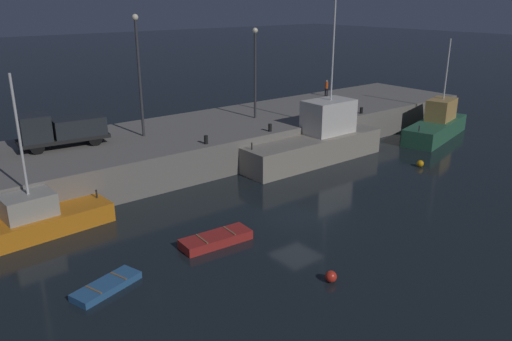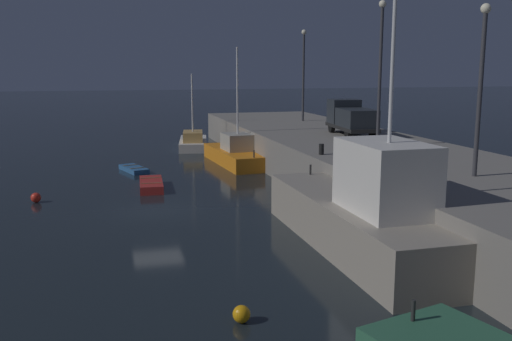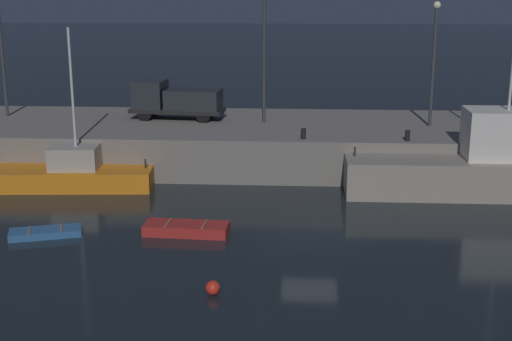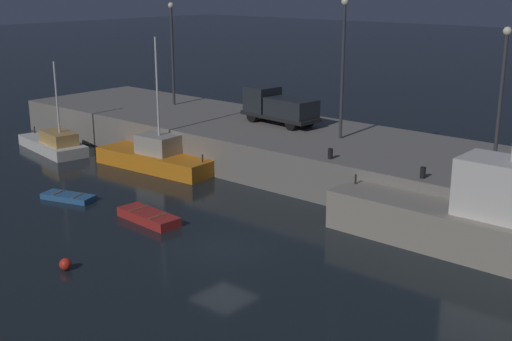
% 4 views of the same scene
% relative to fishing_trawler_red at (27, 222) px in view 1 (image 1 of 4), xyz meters
% --- Properties ---
extents(ground_plane, '(320.00, 320.00, 0.00)m').
position_rel_fishing_trawler_red_xyz_m(ground_plane, '(12.94, -7.26, -0.78)').
color(ground_plane, black).
extents(pier_quay, '(60.13, 10.34, 2.50)m').
position_rel_fishing_trawler_red_xyz_m(pier_quay, '(12.94, 6.19, 0.47)').
color(pier_quay, gray).
rests_on(pier_quay, ground).
extents(fishing_trawler_red, '(9.01, 3.44, 8.67)m').
position_rel_fishing_trawler_red_xyz_m(fishing_trawler_red, '(0.00, 0.00, 0.00)').
color(fishing_trawler_red, orange).
rests_on(fishing_trawler_red, ground).
extents(fishing_boat_blue, '(9.89, 5.03, 8.72)m').
position_rel_fishing_trawler_red_xyz_m(fishing_boat_blue, '(35.08, -1.93, 0.37)').
color(fishing_boat_blue, '#2D6647').
rests_on(fishing_boat_blue, ground).
extents(fishing_boat_white, '(12.43, 3.75, 13.03)m').
position_rel_fishing_trawler_red_xyz_m(fishing_boat_white, '(21.50, 0.14, 0.71)').
color(fishing_boat_white, gray).
rests_on(fishing_boat_white, ground).
extents(dinghy_orange_near, '(3.32, 2.01, 0.36)m').
position_rel_fishing_trawler_red_xyz_m(dinghy_orange_near, '(1.14, -7.71, -0.62)').
color(dinghy_orange_near, '#2D6099').
rests_on(dinghy_orange_near, ground).
extents(rowboat_white_mid, '(3.85, 1.57, 0.53)m').
position_rel_fishing_trawler_red_xyz_m(rowboat_white_mid, '(7.38, -7.05, -0.53)').
color(rowboat_white_mid, '#B22823').
rests_on(rowboat_white_mid, ground).
extents(mooring_buoy_near, '(0.54, 0.54, 0.54)m').
position_rel_fishing_trawler_red_xyz_m(mooring_buoy_near, '(9.33, -13.39, -0.51)').
color(mooring_buoy_near, red).
rests_on(mooring_buoy_near, ground).
extents(mooring_buoy_mid, '(0.52, 0.52, 0.52)m').
position_rel_fishing_trawler_red_xyz_m(mooring_buoy_mid, '(26.59, -6.16, -0.52)').
color(mooring_buoy_mid, orange).
rests_on(mooring_buoy_mid, ground).
extents(lamp_post_east, '(0.44, 0.44, 8.59)m').
position_rel_fishing_trawler_red_xyz_m(lamp_post_east, '(10.18, 6.42, 6.70)').
color(lamp_post_east, '#38383D').
rests_on(lamp_post_east, pier_quay).
extents(lamp_post_central, '(0.44, 0.44, 7.36)m').
position_rel_fishing_trawler_red_xyz_m(lamp_post_central, '(20.25, 5.96, 6.06)').
color(lamp_post_central, '#38383D').
rests_on(lamp_post_central, pier_quay).
extents(utility_truck, '(6.04, 2.62, 2.42)m').
position_rel_fishing_trawler_red_xyz_m(utility_truck, '(4.52, 7.23, 2.96)').
color(utility_truck, black).
rests_on(utility_truck, pier_quay).
extents(dockworker, '(0.33, 0.43, 1.62)m').
position_rel_fishing_trawler_red_xyz_m(dockworker, '(32.16, 9.24, 2.64)').
color(dockworker, black).
rests_on(dockworker, pier_quay).
extents(bollard_west, '(0.28, 0.28, 0.59)m').
position_rel_fishing_trawler_red_xyz_m(bollard_west, '(12.62, 1.80, 2.02)').
color(bollard_west, black).
rests_on(bollard_west, pier_quay).
extents(bollard_central, '(0.28, 0.28, 0.58)m').
position_rel_fishing_trawler_red_xyz_m(bollard_central, '(18.32, 1.69, 2.01)').
color(bollard_central, black).
rests_on(bollard_central, pier_quay).
extents(bollard_east, '(0.28, 0.28, 0.53)m').
position_rel_fishing_trawler_red_xyz_m(bollard_east, '(28.63, 1.54, 1.99)').
color(bollard_east, black).
rests_on(bollard_east, pier_quay).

